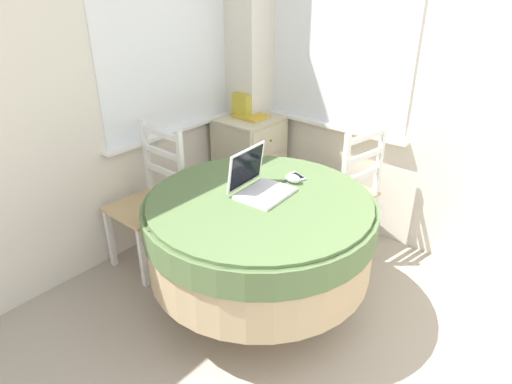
# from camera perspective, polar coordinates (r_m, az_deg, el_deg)

# --- Properties ---
(corner_room_shell) EXTENTS (4.18, 4.75, 2.55)m
(corner_room_shell) POSITION_cam_1_polar(r_m,az_deg,el_deg) (2.51, 5.41, 13.67)
(corner_room_shell) COLOR silver
(corner_room_shell) RESTS_ON ground_plane
(round_dining_table) EXTENTS (1.25, 1.25, 0.72)m
(round_dining_table) POSITION_cam_1_polar(r_m,az_deg,el_deg) (2.51, 0.44, -4.61)
(round_dining_table) COLOR #4C3D2D
(round_dining_table) RESTS_ON ground_plane
(laptop) EXTENTS (0.31, 0.28, 0.24)m
(laptop) POSITION_cam_1_polar(r_m,az_deg,el_deg) (2.46, 0.31, 0.98)
(laptop) COLOR white
(laptop) RESTS_ON round_dining_table
(computer_mouse) EXTENTS (0.06, 0.10, 0.05)m
(computer_mouse) POSITION_cam_1_polar(r_m,az_deg,el_deg) (2.60, 4.62, 1.69)
(computer_mouse) COLOR white
(computer_mouse) RESTS_ON round_dining_table
(cell_phone) EXTENTS (0.09, 0.13, 0.01)m
(cell_phone) POSITION_cam_1_polar(r_m,az_deg,el_deg) (2.67, 5.19, 1.96)
(cell_phone) COLOR #B2B7BC
(cell_phone) RESTS_ON round_dining_table
(dining_chair_near_back_window) EXTENTS (0.42, 0.40, 0.94)m
(dining_chair_near_back_window) POSITION_cam_1_polar(r_m,az_deg,el_deg) (3.05, -13.01, -1.28)
(dining_chair_near_back_window) COLOR tan
(dining_chair_near_back_window) RESTS_ON ground_plane
(dining_chair_near_right_window) EXTENTS (0.47, 0.48, 0.94)m
(dining_chair_near_right_window) POSITION_cam_1_polar(r_m,az_deg,el_deg) (3.16, 10.88, -0.02)
(dining_chair_near_right_window) COLOR tan
(dining_chair_near_right_window) RESTS_ON ground_plane
(corner_cabinet) EXTENTS (0.49, 0.44, 0.78)m
(corner_cabinet) POSITION_cam_1_polar(r_m,az_deg,el_deg) (3.70, -0.78, 3.68)
(corner_cabinet) COLOR beige
(corner_cabinet) RESTS_ON ground_plane
(storage_box) EXTENTS (0.19, 0.15, 0.18)m
(storage_box) POSITION_cam_1_polar(r_m,az_deg,el_deg) (3.59, -1.15, 11.01)
(storage_box) COLOR gold
(storage_box) RESTS_ON corner_cabinet
(book_on_cabinet) EXTENTS (0.18, 0.23, 0.02)m
(book_on_cabinet) POSITION_cam_1_polar(r_m,az_deg,el_deg) (3.53, -0.65, 9.44)
(book_on_cabinet) COLOR gold
(book_on_cabinet) RESTS_ON corner_cabinet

